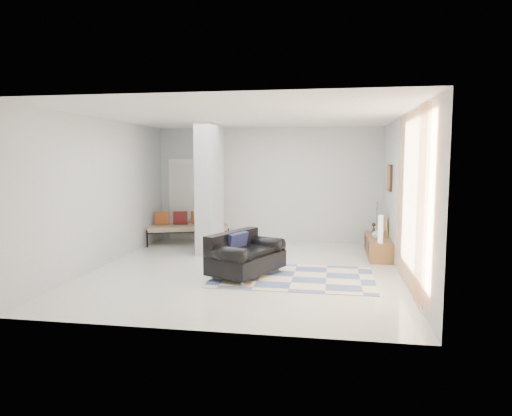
# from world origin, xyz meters

# --- Properties ---
(floor) EXTENTS (6.00, 6.00, 0.00)m
(floor) POSITION_xyz_m (0.00, 0.00, 0.00)
(floor) COLOR white
(floor) RESTS_ON ground
(ceiling) EXTENTS (6.00, 6.00, 0.00)m
(ceiling) POSITION_xyz_m (0.00, 0.00, 2.80)
(ceiling) COLOR white
(ceiling) RESTS_ON wall_back
(wall_back) EXTENTS (6.00, 0.00, 6.00)m
(wall_back) POSITION_xyz_m (0.00, 3.00, 1.40)
(wall_back) COLOR silver
(wall_back) RESTS_ON ground
(wall_front) EXTENTS (6.00, 0.00, 6.00)m
(wall_front) POSITION_xyz_m (0.00, -3.00, 1.40)
(wall_front) COLOR silver
(wall_front) RESTS_ON ground
(wall_left) EXTENTS (0.00, 6.00, 6.00)m
(wall_left) POSITION_xyz_m (-2.75, 0.00, 1.40)
(wall_left) COLOR silver
(wall_left) RESTS_ON ground
(wall_right) EXTENTS (0.00, 6.00, 6.00)m
(wall_right) POSITION_xyz_m (2.75, 0.00, 1.40)
(wall_right) COLOR silver
(wall_right) RESTS_ON ground
(partition_column) EXTENTS (0.35, 1.20, 2.80)m
(partition_column) POSITION_xyz_m (-1.10, 1.60, 1.40)
(partition_column) COLOR #A7ABAE
(partition_column) RESTS_ON floor
(hallway_door) EXTENTS (0.85, 0.06, 2.04)m
(hallway_door) POSITION_xyz_m (-2.10, 2.96, 1.02)
(hallway_door) COLOR white
(hallway_door) RESTS_ON floor
(curtain) EXTENTS (0.00, 2.55, 2.55)m
(curtain) POSITION_xyz_m (2.67, -1.15, 1.45)
(curtain) COLOR #FA9142
(curtain) RESTS_ON wall_right
(wall_art) EXTENTS (0.04, 0.45, 0.55)m
(wall_art) POSITION_xyz_m (2.72, 1.70, 1.65)
(wall_art) COLOR #371D0F
(wall_art) RESTS_ON wall_right
(media_console) EXTENTS (0.45, 1.68, 0.80)m
(media_console) POSITION_xyz_m (2.52, 1.70, 0.21)
(media_console) COLOR brown
(media_console) RESTS_ON floor
(loveseat) EXTENTS (1.31, 1.60, 0.76)m
(loveseat) POSITION_xyz_m (0.03, -0.38, 0.36)
(loveseat) COLOR silver
(loveseat) RESTS_ON floor
(daybed) EXTENTS (2.08, 1.43, 0.77)m
(daybed) POSITION_xyz_m (-1.93, 2.46, 0.41)
(daybed) COLOR black
(daybed) RESTS_ON floor
(area_rug) EXTENTS (2.76, 1.85, 0.01)m
(area_rug) POSITION_xyz_m (0.90, -0.35, 0.01)
(area_rug) COLOR beige
(area_rug) RESTS_ON floor
(cylinder_lamp) EXTENTS (0.10, 0.10, 0.54)m
(cylinder_lamp) POSITION_xyz_m (2.50, 1.06, 0.67)
(cylinder_lamp) COLOR white
(cylinder_lamp) RESTS_ON media_console
(bronze_figurine) EXTENTS (0.13, 0.13, 0.24)m
(bronze_figurine) POSITION_xyz_m (2.47, 2.17, 0.52)
(bronze_figurine) COLOR #332516
(bronze_figurine) RESTS_ON media_console
(vase) EXTENTS (0.21, 0.21, 0.20)m
(vase) POSITION_xyz_m (2.47, 1.57, 0.50)
(vase) COLOR silver
(vase) RESTS_ON media_console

